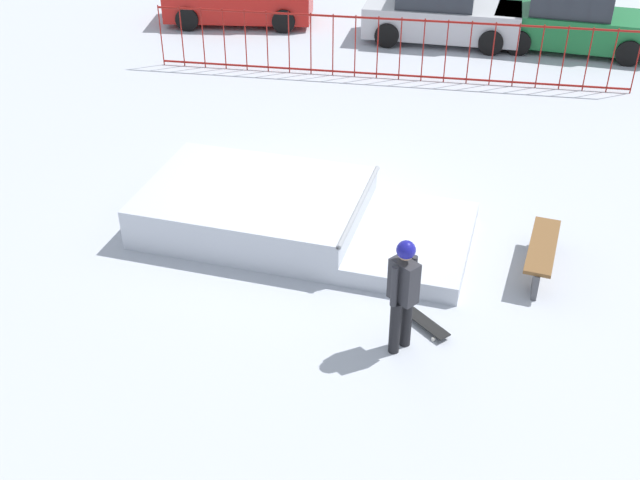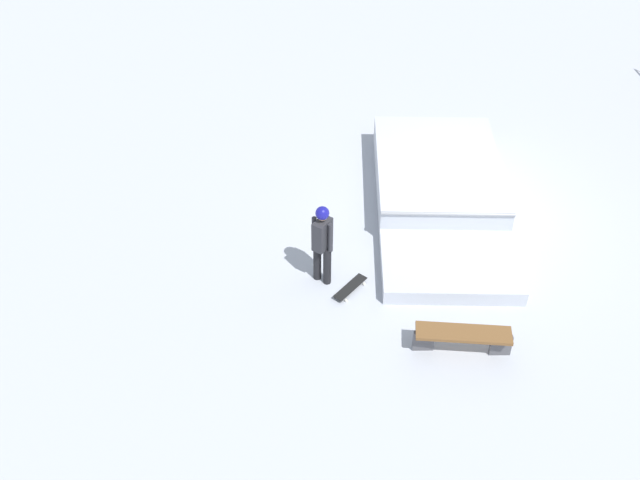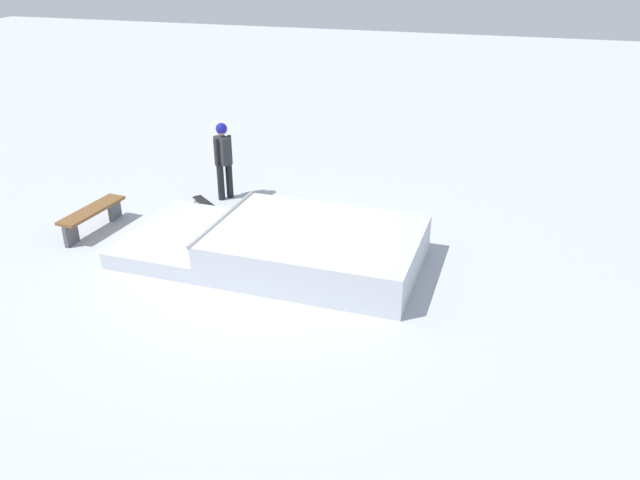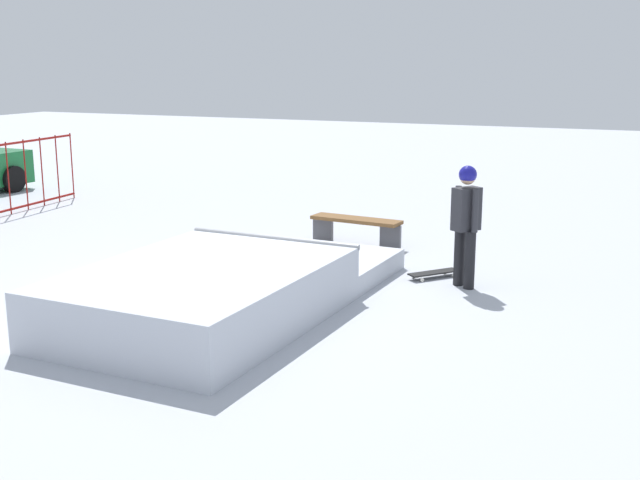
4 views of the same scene
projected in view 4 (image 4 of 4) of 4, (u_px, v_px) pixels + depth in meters
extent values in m
plane|color=#B2B7C1|center=(213.00, 296.00, 10.93)|extent=(60.00, 60.00, 0.00)
cube|color=silver|center=(202.00, 296.00, 9.74)|extent=(3.70, 2.74, 0.70)
cube|color=silver|center=(303.00, 262.00, 12.16)|extent=(1.90, 2.67, 0.30)
cylinder|color=gray|center=(273.00, 238.00, 11.25)|extent=(0.18, 2.60, 0.08)
cylinder|color=black|center=(459.00, 257.00, 11.40)|extent=(0.15, 0.15, 0.82)
cylinder|color=black|center=(470.00, 260.00, 11.22)|extent=(0.15, 0.15, 0.82)
cube|color=#2D2D33|center=(466.00, 209.00, 11.15)|extent=(0.44, 0.40, 0.60)
cylinder|color=#2D2D33|center=(458.00, 207.00, 11.30)|extent=(0.09, 0.09, 0.60)
cylinder|color=#2D2D33|center=(475.00, 211.00, 11.01)|extent=(0.09, 0.09, 0.60)
sphere|color=tan|center=(468.00, 177.00, 11.06)|extent=(0.22, 0.22, 0.22)
sphere|color=navy|center=(468.00, 175.00, 11.05)|extent=(0.25, 0.25, 0.25)
cube|color=black|center=(434.00, 272.00, 11.85)|extent=(0.74, 0.67, 0.02)
cylinder|color=silver|center=(445.00, 272.00, 12.08)|extent=(0.06, 0.06, 0.06)
cylinder|color=silver|center=(454.00, 276.00, 11.88)|extent=(0.06, 0.06, 0.06)
cylinder|color=silver|center=(413.00, 276.00, 11.84)|extent=(0.06, 0.06, 0.06)
cylinder|color=silver|center=(422.00, 280.00, 11.63)|extent=(0.06, 0.06, 0.06)
cylinder|color=maroon|center=(8.00, 178.00, 16.58)|extent=(0.03, 0.03, 1.50)
cylinder|color=maroon|center=(26.00, 175.00, 17.08)|extent=(0.03, 0.03, 1.50)
cylinder|color=maroon|center=(42.00, 172.00, 17.57)|extent=(0.03, 0.03, 1.50)
cylinder|color=maroon|center=(57.00, 169.00, 18.07)|extent=(0.03, 0.03, 1.50)
cylinder|color=maroon|center=(72.00, 166.00, 18.56)|extent=(0.03, 0.03, 1.50)
cube|color=brown|center=(356.00, 220.00, 13.84)|extent=(0.55, 1.63, 0.06)
cube|color=#4C4C51|center=(323.00, 230.00, 14.20)|extent=(0.08, 0.36, 0.42)
cube|color=#4C4C51|center=(390.00, 237.00, 13.58)|extent=(0.08, 0.36, 0.42)
cylinder|color=black|center=(13.00, 179.00, 19.44)|extent=(0.65, 0.25, 0.64)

